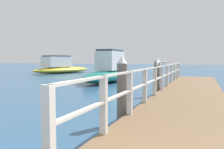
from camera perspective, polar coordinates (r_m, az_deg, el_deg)
pier_deck at (r=10.61m, az=18.31°, el=-4.92°), size 2.58×18.04×0.40m
pier_railing at (r=10.64m, az=11.87°, el=-0.14°), size 0.12×16.56×1.06m
dock_piling_near at (r=6.48m, az=2.41°, el=-3.64°), size 0.29×0.29×1.84m
dock_piling_far at (r=11.66m, az=10.75°, el=-0.44°), size 0.29×0.29×1.84m
seagull_foreground at (r=9.53m, az=10.88°, el=2.69°), size 0.20×0.48×0.21m
seagull_background at (r=11.48m, az=12.55°, el=2.83°), size 0.39×0.34×0.21m
boat_1 at (r=30.93m, az=-12.25°, el=1.73°), size 5.42×9.09×2.22m
boat_2 at (r=18.40m, az=-1.00°, el=0.84°), size 2.31×7.07×2.52m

